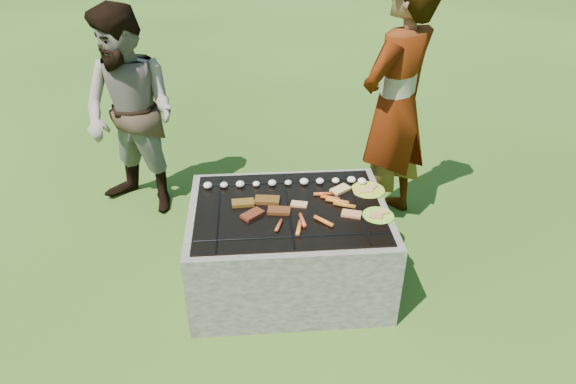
# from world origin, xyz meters

# --- Properties ---
(lawn) EXTENTS (60.00, 60.00, 0.00)m
(lawn) POSITION_xyz_m (0.00, 0.00, 0.00)
(lawn) COLOR #294B12
(lawn) RESTS_ON ground
(fire_pit) EXTENTS (1.30, 1.00, 0.62)m
(fire_pit) POSITION_xyz_m (0.00, 0.00, 0.28)
(fire_pit) COLOR gray
(fire_pit) RESTS_ON ground
(mushrooms) EXTENTS (1.13, 0.09, 0.04)m
(mushrooms) POSITION_xyz_m (0.03, 0.29, 0.63)
(mushrooms) COLOR beige
(mushrooms) RESTS_ON fire_pit
(pork_slabs) EXTENTS (0.38, 0.29, 0.02)m
(pork_slabs) POSITION_xyz_m (-0.18, 0.01, 0.62)
(pork_slabs) COLOR #9F681D
(pork_slabs) RESTS_ON fire_pit
(sausages) EXTENTS (0.54, 0.47, 0.03)m
(sausages) POSITION_xyz_m (0.20, -0.08, 0.63)
(sausages) COLOR #C0641F
(sausages) RESTS_ON fire_pit
(bread_on_grate) EXTENTS (0.45, 0.43, 0.02)m
(bread_on_grate) POSITION_xyz_m (0.31, 0.05, 0.62)
(bread_on_grate) COLOR #F9C27F
(bread_on_grate) RESTS_ON fire_pit
(plate_far) EXTENTS (0.27, 0.27, 0.03)m
(plate_far) POSITION_xyz_m (0.56, 0.18, 0.61)
(plate_far) COLOR #FFF03C
(plate_far) RESTS_ON fire_pit
(plate_near) EXTENTS (0.20, 0.20, 0.03)m
(plate_near) POSITION_xyz_m (0.56, -0.13, 0.61)
(plate_near) COLOR #C5FB3C
(plate_near) RESTS_ON fire_pit
(cook) EXTENTS (0.84, 0.81, 1.94)m
(cook) POSITION_xyz_m (0.86, 0.76, 0.97)
(cook) COLOR #AA9D8E
(cook) RESTS_ON ground
(bystander) EXTENTS (1.03, 0.97, 1.69)m
(bystander) POSITION_xyz_m (-1.16, 1.06, 0.84)
(bystander) COLOR #A59389
(bystander) RESTS_ON ground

